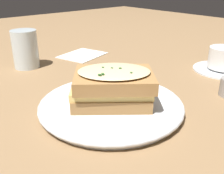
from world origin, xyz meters
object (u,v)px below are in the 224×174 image
Objects in this scene: sandwich at (113,86)px; teacup_with_saucer at (224,62)px; water_glass at (25,49)px; napkin at (82,55)px; dinner_plate at (112,105)px.

teacup_with_saucer is (-0.35, 0.03, -0.02)m from sandwich.
sandwich reaches higher than teacup_with_saucer.
water_glass reaches higher than sandwich.
sandwich reaches higher than napkin.
teacup_with_saucer is (-0.35, 0.03, 0.02)m from dinner_plate.
water_glass is at bearing -87.86° from sandwich.
napkin is at bearing 177.68° from water_glass.
napkin is (-0.17, 0.01, -0.05)m from water_glass.
sandwich is at bearing 91.09° from dinner_plate.
sandwich is at bearing -52.60° from teacup_with_saucer.
dinner_plate is at bearing -88.91° from sandwich.
sandwich is (-0.00, 0.00, 0.04)m from dinner_plate.
teacup_with_saucer is 0.40m from napkin.
napkin is at bearing -116.64° from dinner_plate.
dinner_plate reaches higher than napkin.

